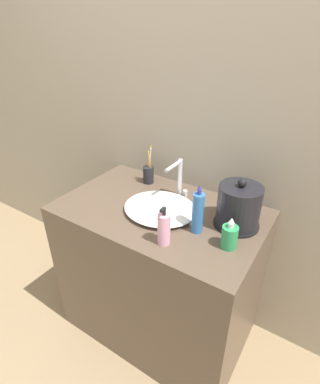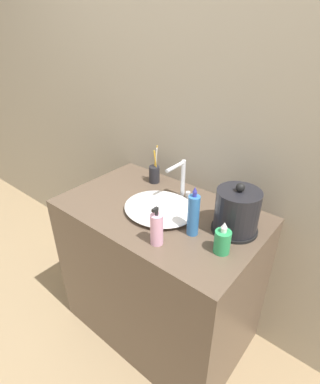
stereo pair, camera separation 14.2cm
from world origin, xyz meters
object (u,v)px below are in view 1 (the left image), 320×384
toothbrush_cup (148,174)px  mouthwash_bottle (229,236)px  electric_kettle (238,207)px  faucet (179,177)px  lotion_bottle (164,229)px  shampoo_bottle (198,212)px

toothbrush_cup → mouthwash_bottle: bearing=-25.8°
electric_kettle → toothbrush_cup: bearing=167.7°
faucet → lotion_bottle: faucet is taller
faucet → lotion_bottle: 0.39m
toothbrush_cup → lotion_bottle: bearing=-48.6°
electric_kettle → toothbrush_cup: (-0.57, 0.12, -0.04)m
faucet → mouthwash_bottle: 0.45m
shampoo_bottle → electric_kettle: bearing=47.1°
toothbrush_cup → faucet: bearing=-12.7°
lotion_bottle → electric_kettle: bearing=54.2°
mouthwash_bottle → shampoo_bottle: bearing=171.0°
shampoo_bottle → mouthwash_bottle: 0.16m
electric_kettle → shampoo_bottle: electric_kettle is taller
shampoo_bottle → lotion_bottle: bearing=-117.6°
shampoo_bottle → mouthwash_bottle: shampoo_bottle is taller
faucet → shampoo_bottle: (0.22, -0.21, -0.02)m
lotion_bottle → faucet: bearing=110.8°
faucet → shampoo_bottle: shampoo_bottle is taller
toothbrush_cup → mouthwash_bottle: 0.66m
electric_kettle → mouthwash_bottle: size_ratio=1.64×
faucet → electric_kettle: size_ratio=0.89×
toothbrush_cup → lotion_bottle: toothbrush_cup is taller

